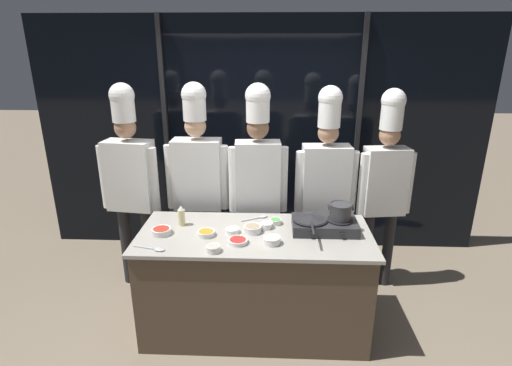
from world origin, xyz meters
name	(u,v)px	position (x,y,z in m)	size (l,w,h in m)	color
ground_plane	(255,325)	(0.00, 0.00, 0.00)	(24.00, 24.00, 0.00)	#7F705B
window_wall_back	(261,138)	(0.00, 1.58, 1.35)	(5.16, 0.09, 2.70)	black
demo_counter	(255,281)	(0.00, 0.00, 0.46)	(1.92, 0.83, 0.91)	#4C3D2D
portable_stove	(324,225)	(0.58, 0.07, 0.96)	(0.53, 0.33, 0.10)	#28282B
frying_pan	(310,217)	(0.45, 0.07, 1.04)	(0.30, 0.51, 0.04)	#232326
stock_pot	(340,211)	(0.70, 0.08, 1.09)	(0.20, 0.18, 0.14)	#333335
squeeze_bottle_oil	(181,216)	(-0.63, 0.13, 1.00)	(0.06, 0.06, 0.18)	beige
prep_bowl_chicken	(272,240)	(0.14, -0.18, 0.95)	(0.14, 0.14, 0.06)	white
prep_bowl_bell_pepper	(238,241)	(-0.12, -0.18, 0.93)	(0.16, 0.16, 0.03)	white
prep_bowl_carrots	(206,233)	(-0.39, -0.06, 0.94)	(0.15, 0.15, 0.04)	white
prep_bowl_chili_flakes	(161,231)	(-0.76, -0.05, 0.94)	(0.16, 0.16, 0.05)	white
prep_bowl_mushrooms	(253,228)	(-0.02, 0.02, 0.95)	(0.15, 0.15, 0.06)	white
prep_bowl_shrimp	(213,248)	(-0.30, -0.32, 0.94)	(0.11, 0.11, 0.05)	white
prep_bowl_scallions	(276,221)	(0.17, 0.19, 0.94)	(0.11, 0.11, 0.04)	white
prep_bowl_onion	(232,230)	(-0.18, 0.00, 0.94)	(0.12, 0.12, 0.04)	white
prep_bowl_rice	(266,225)	(0.09, 0.10, 0.94)	(0.11, 0.11, 0.05)	white
serving_spoon_slotted	(155,249)	(-0.74, -0.31, 0.92)	(0.26, 0.10, 0.02)	#B2B5BA
serving_spoon_solid	(260,217)	(0.03, 0.31, 0.92)	(0.24, 0.15, 0.02)	#B2B5BA
chef_head	(130,174)	(-1.23, 0.65, 1.20)	(0.59, 0.29, 2.06)	#232326
chef_sous	(198,174)	(-0.59, 0.70, 1.20)	(0.61, 0.24, 2.07)	#2D3856
chef_line	(258,174)	(0.00, 0.63, 1.22)	(0.55, 0.24, 2.06)	#4C4C51
chef_pastry	(326,178)	(0.65, 0.71, 1.17)	(0.59, 0.26, 2.04)	#232326
chef_apprentice	(385,177)	(1.22, 0.71, 1.18)	(0.53, 0.26, 2.02)	#232326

